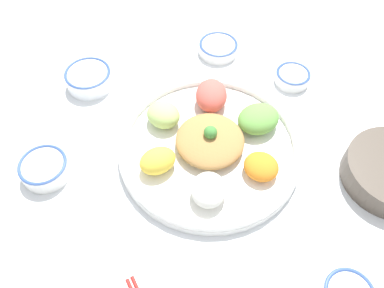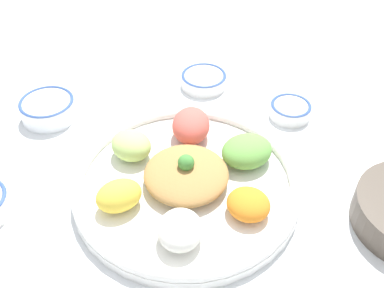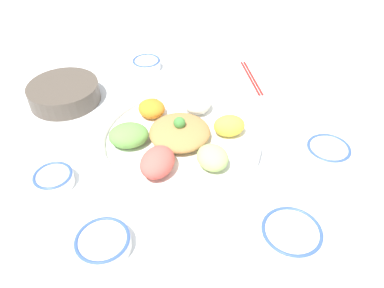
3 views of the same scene
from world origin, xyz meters
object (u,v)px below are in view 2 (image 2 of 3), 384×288
at_px(sauce_bowl_red, 290,109).
at_px(salad_platter, 187,179).
at_px(rice_bowl_blue, 48,108).
at_px(rice_bowl_plain, 204,79).

bearing_deg(sauce_bowl_red, salad_platter, -53.13).
bearing_deg(rice_bowl_blue, salad_platter, 48.20).
bearing_deg(sauce_bowl_red, rice_bowl_plain, -128.92).
xyz_separation_m(sauce_bowl_red, rice_bowl_plain, (-0.14, -0.17, -0.00)).
bearing_deg(rice_bowl_plain, sauce_bowl_red, 51.08).
height_order(rice_bowl_blue, rice_bowl_plain, rice_bowl_blue).
distance_m(sauce_bowl_red, rice_bowl_blue, 0.54).
distance_m(salad_platter, sauce_bowl_red, 0.32).
height_order(salad_platter, sauce_bowl_red, salad_platter).
xyz_separation_m(rice_bowl_blue, rice_bowl_plain, (-0.08, 0.36, -0.01)).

